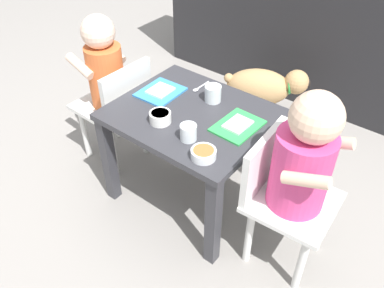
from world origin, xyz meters
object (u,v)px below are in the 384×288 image
at_px(dog, 264,87).
at_px(water_cup_left, 213,94).
at_px(dining_table, 192,129).
at_px(seated_child_right, 300,165).
at_px(spoon_by_left_tray, 200,87).
at_px(food_tray_right, 238,126).
at_px(food_tray_left, 160,92).
at_px(seated_child_left, 108,76).
at_px(water_cup_right, 188,133).
at_px(veggie_bowl_near, 204,153).
at_px(cereal_bowl_right_side, 160,117).

height_order(dog, water_cup_left, water_cup_left).
distance_m(dining_table, seated_child_right, 0.47).
bearing_deg(dining_table, water_cup_left, 83.13).
relative_size(dog, spoon_by_left_tray, 4.25).
bearing_deg(seated_child_right, food_tray_right, 166.61).
bearing_deg(spoon_by_left_tray, dining_table, -61.79).
xyz_separation_m(seated_child_right, food_tray_left, (-0.65, 0.07, -0.01)).
relative_size(seated_child_left, food_tray_right, 3.81).
bearing_deg(dog, seated_child_right, -54.19).
distance_m(seated_child_right, water_cup_right, 0.38).
height_order(water_cup_right, spoon_by_left_tray, water_cup_right).
xyz_separation_m(dog, water_cup_left, (0.07, -0.56, 0.26)).
bearing_deg(dog, veggie_bowl_near, -74.14).
bearing_deg(dog, spoon_by_left_tray, -93.34).
distance_m(water_cup_right, veggie_bowl_near, 0.11).
distance_m(seated_child_left, food_tray_left, 0.27).
bearing_deg(food_tray_right, dining_table, -170.88).
xyz_separation_m(food_tray_left, cereal_bowl_right_side, (0.13, -0.15, 0.02)).
bearing_deg(food_tray_left, seated_child_right, -5.76).
height_order(seated_child_right, dog, seated_child_right).
height_order(dog, food_tray_left, food_tray_left).
height_order(water_cup_left, cereal_bowl_right_side, water_cup_left).
relative_size(seated_child_right, cereal_bowl_right_side, 9.12).
bearing_deg(spoon_by_left_tray, seated_child_right, -19.49).
height_order(dog, veggie_bowl_near, veggie_bowl_near).
relative_size(cereal_bowl_right_side, spoon_by_left_tray, 0.80).
distance_m(seated_child_left, veggie_bowl_near, 0.67).
xyz_separation_m(dining_table, spoon_by_left_tray, (-0.08, 0.16, 0.08)).
relative_size(seated_child_right, water_cup_left, 11.19).
distance_m(food_tray_left, food_tray_right, 0.37).
xyz_separation_m(dog, food_tray_right, (0.24, -0.65, 0.24)).
relative_size(food_tray_right, veggie_bowl_near, 2.20).
bearing_deg(food_tray_right, water_cup_right, -120.41).
distance_m(dog, water_cup_right, 0.86).
distance_m(dog, spoon_by_left_tray, 0.57).
relative_size(water_cup_right, cereal_bowl_right_side, 0.73).
bearing_deg(spoon_by_left_tray, water_cup_right, -59.14).
bearing_deg(water_cup_left, seated_child_right, -18.56).
bearing_deg(veggie_bowl_near, food_tray_right, 90.92).
bearing_deg(spoon_by_left_tray, seated_child_left, -155.91).
relative_size(dining_table, dog, 1.40).
bearing_deg(cereal_bowl_right_side, food_tray_left, 131.74).
height_order(dog, food_tray_right, food_tray_right).
bearing_deg(seated_child_right, water_cup_right, -165.05).
xyz_separation_m(seated_child_right, food_tray_right, (-0.27, 0.07, -0.01)).
distance_m(dining_table, food_tray_left, 0.21).
bearing_deg(water_cup_left, seated_child_left, -165.27).
distance_m(dining_table, dog, 0.70).
bearing_deg(dining_table, dog, 94.56).
xyz_separation_m(seated_child_right, cereal_bowl_right_side, (-0.51, -0.08, 0.01)).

